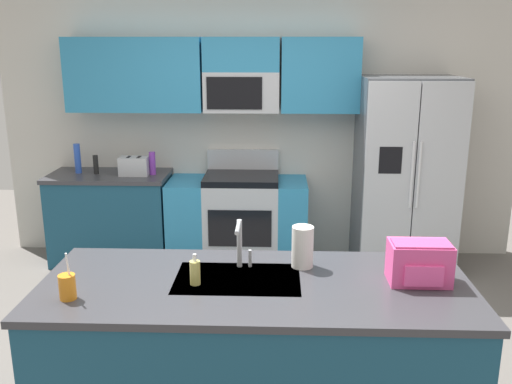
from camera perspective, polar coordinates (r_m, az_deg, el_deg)
name	(u,v)px	position (r m, az deg, el deg)	size (l,w,h in m)	color
ground_plane	(250,358)	(4.06, -0.63, -16.76)	(9.00, 9.00, 0.00)	#66605B
kitchen_wall_unit	(245,113)	(5.58, -1.11, 8.18)	(5.20, 0.43, 2.60)	beige
back_counter	(112,217)	(5.75, -14.65, -2.52)	(1.17, 0.63, 0.90)	navy
range_oven	(238,219)	(5.53, -1.87, -2.83)	(1.36, 0.61, 1.10)	#B7BABF
refrigerator	(405,175)	(5.45, 15.11, 1.66)	(0.90, 0.76, 1.85)	#4C4F54
island_counter	(255,356)	(3.21, -0.05, -16.60)	(2.31, 0.95, 0.90)	navy
toaster	(134,166)	(5.49, -12.44, 2.63)	(0.28, 0.16, 0.18)	#B7BABF
pepper_mill	(96,165)	(5.65, -16.19, 2.74)	(0.05, 0.05, 0.18)	black
bottle_blue	(78,158)	(5.73, -17.92, 3.31)	(0.06, 0.06, 0.29)	blue
bottle_purple	(152,163)	(5.49, -10.63, 2.93)	(0.06, 0.06, 0.22)	purple
sink_faucet	(240,240)	(3.12, -1.65, -5.01)	(0.08, 0.21, 0.28)	#B7BABF
drink_cup_orange	(67,287)	(2.95, -18.87, -9.22)	(0.08, 0.08, 0.25)	orange
soap_dispenser	(195,272)	(2.97, -6.30, -8.22)	(0.06, 0.06, 0.17)	#D8CC66
paper_towel_roll	(303,247)	(3.17, 4.82, -5.65)	(0.12, 0.12, 0.24)	white
backpack	(420,262)	(3.08, 16.50, -6.92)	(0.32, 0.22, 0.23)	#EA4C93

